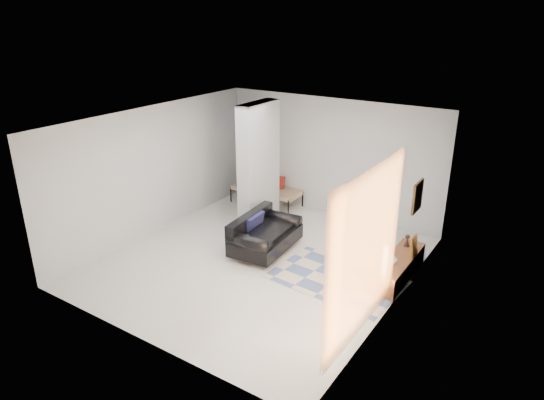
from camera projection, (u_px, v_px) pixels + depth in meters
The scene contains 17 objects.
floor at pixel (259, 261), 9.62m from camera, with size 6.00×6.00×0.00m, color beige.
ceiling at pixel (257, 121), 8.60m from camera, with size 6.00×6.00×0.00m, color white.
wall_back at pixel (331, 157), 11.45m from camera, with size 6.00×6.00×0.00m, color #BBBFC0.
wall_front at pixel (136, 258), 6.78m from camera, with size 6.00×6.00×0.00m, color #BBBFC0.
wall_left at pixel (154, 170), 10.52m from camera, with size 6.00×6.00×0.00m, color #BBBFC0.
wall_right at pixel (400, 229), 7.71m from camera, with size 6.00×6.00×0.00m, color #BBBFC0.
partition_column at pixel (259, 164), 10.92m from camera, with size 0.35×1.20×2.80m, color #ADB3B4.
hallway_door at pixel (257, 159), 12.63m from camera, with size 0.85×0.06×2.04m, color white.
curtain at pixel (367, 253), 6.83m from camera, with size 2.55×2.55×0.00m, color orange.
wall_art at pixel (418, 197), 8.33m from camera, with size 0.04×0.45×0.55m, color #3B2510.
media_console at pixel (398, 267), 8.96m from camera, with size 0.45×1.72×0.80m.
loveseat at pixel (263, 234), 9.93m from camera, with size 1.06×1.68×0.76m.
daybed at pixel (266, 188), 12.33m from camera, with size 1.77×0.78×0.77m.
area_rug at pixel (336, 279), 8.96m from camera, with size 2.32×1.54×0.01m, color beige.
cylinder_lamp at pixel (385, 261), 8.22m from camera, with size 0.10×0.10×0.53m, color white.
bronze_figurine at pixel (407, 240), 9.29m from camera, with size 0.12×0.12×0.24m, color #301C15, non-canonical shape.
vase at pixel (392, 258), 8.66m from camera, with size 0.20×0.20×0.21m, color silver.
Camera 1 is at (4.89, -6.98, 4.63)m, focal length 32.00 mm.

